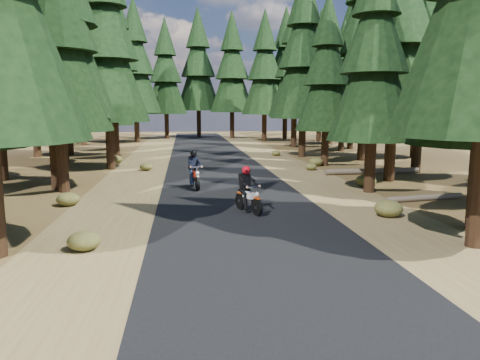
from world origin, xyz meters
name	(u,v)px	position (x,y,z in m)	size (l,w,h in m)	color
ground	(245,220)	(0.00, 0.00, 0.00)	(120.00, 120.00, 0.00)	#4A361A
road	(230,193)	(0.00, 5.00, 0.01)	(6.00, 100.00, 0.01)	black
shoulder_l	(122,195)	(-4.60, 5.00, 0.00)	(3.20, 100.00, 0.01)	brown
shoulder_r	(333,191)	(4.60, 5.00, 0.00)	(3.20, 100.00, 0.01)	brown
pine_forest	(209,51)	(-0.02, 21.05, 7.89)	(34.59, 55.08, 16.32)	black
log_near	(372,171)	(8.47, 9.96, 0.16)	(0.32, 0.32, 5.52)	#4C4233
log_far	(425,198)	(7.49, 2.35, 0.12)	(0.24, 0.24, 3.47)	#4C4233
understory_shrubs	(258,181)	(1.44, 6.48, 0.26)	(13.88, 29.71, 0.57)	#474C1E
rider_lead	(248,197)	(0.24, 1.05, 0.55)	(1.18, 1.90, 1.63)	silver
rider_follow	(195,176)	(-1.51, 6.33, 0.58)	(0.93, 2.02, 1.73)	#97180A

